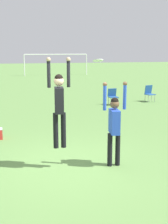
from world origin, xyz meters
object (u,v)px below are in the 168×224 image
at_px(camping_chair_1, 149,92).
at_px(person_defending, 114,122).
at_px(frisbee, 98,60).
at_px(camping_chair_0, 113,95).
at_px(person_jumping, 59,101).

bearing_deg(camping_chair_1, person_defending, 46.08).
bearing_deg(frisbee, camping_chair_0, 67.84).
height_order(person_defending, camping_chair_1, person_defending).
distance_m(person_defending, frisbee, 1.55).
height_order(person_jumping, frisbee, person_jumping).
height_order(person_jumping, camping_chair_1, person_jumping).
height_order(frisbee, camping_chair_1, frisbee).
bearing_deg(camping_chair_1, camping_chair_0, -0.70).
xyz_separation_m(person_jumping, frisbee, (0.84, -0.29, 0.93)).
bearing_deg(person_defending, frisbee, -68.57).
bearing_deg(camping_chair_1, person_jumping, 39.60).
relative_size(person_defending, camping_chair_1, 2.31).
xyz_separation_m(person_jumping, camping_chair_0, (4.20, 7.97, -1.13)).
distance_m(person_jumping, person_defending, 1.42).
bearing_deg(person_jumping, frisbee, -101.14).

